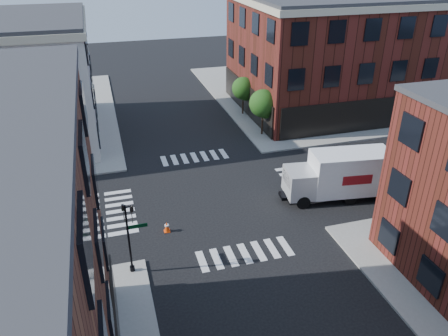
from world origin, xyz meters
TOP-DOWN VIEW (x-y plane):
  - ground at (0.00, 0.00)m, footprint 120.00×120.00m
  - sidewalk_ne at (21.00, 21.00)m, footprint 30.00×30.00m
  - building_ne at (20.50, 16.00)m, footprint 25.00×16.00m
  - tree_near at (7.56, 9.98)m, footprint 2.69×2.69m
  - tree_far at (7.56, 15.98)m, footprint 2.43×2.43m
  - signal_pole at (-6.72, -6.68)m, footprint 1.29×1.24m
  - box_truck at (8.85, -2.62)m, footprint 8.23×3.41m
  - traffic_cone at (-4.21, -3.35)m, footprint 0.42×0.42m

SIDE VIEW (x-z plane):
  - ground at x=0.00m, z-range 0.00..0.00m
  - sidewalk_ne at x=21.00m, z-range 0.00..0.15m
  - traffic_cone at x=-4.21m, z-range -0.01..0.74m
  - box_truck at x=8.85m, z-range 0.07..3.71m
  - signal_pole at x=-6.72m, z-range 0.56..5.16m
  - tree_far at x=7.56m, z-range 0.84..4.91m
  - tree_near at x=7.56m, z-range 0.91..5.41m
  - building_ne at x=20.50m, z-range 0.00..12.00m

